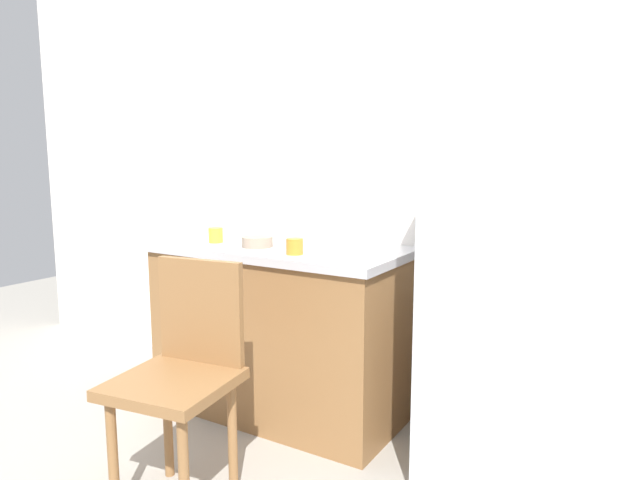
% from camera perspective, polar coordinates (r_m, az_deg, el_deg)
% --- Properties ---
extents(ground_plane, '(8.00, 8.00, 0.00)m').
position_cam_1_polar(ground_plane, '(2.48, -10.85, -22.50)').
color(ground_plane, '#9E998E').
extents(back_wall, '(4.80, 0.10, 2.47)m').
position_cam_1_polar(back_wall, '(2.94, 1.70, 7.75)').
color(back_wall, white).
rests_on(back_wall, ground_plane).
extents(cabinet_base, '(1.21, 0.60, 0.80)m').
position_cam_1_polar(cabinet_base, '(2.84, -3.84, -9.34)').
color(cabinet_base, olive).
rests_on(cabinet_base, ground_plane).
extents(countertop, '(1.25, 0.64, 0.04)m').
position_cam_1_polar(countertop, '(2.74, -3.93, -0.91)').
color(countertop, '#B7B7BC').
rests_on(countertop, cabinet_base).
extents(faucet, '(0.02, 0.02, 0.25)m').
position_cam_1_polar(faucet, '(2.93, -1.26, 2.57)').
color(faucet, '#B7B7BC').
rests_on(faucet, countertop).
extents(refrigerator, '(0.56, 0.64, 1.50)m').
position_cam_1_polar(refrigerator, '(2.30, 19.05, -5.19)').
color(refrigerator, silver).
rests_on(refrigerator, ground_plane).
extents(chair, '(0.45, 0.45, 0.89)m').
position_cam_1_polar(chair, '(2.17, -13.78, -12.71)').
color(chair, olive).
rests_on(chair, ground_plane).
extents(dish_tray, '(0.28, 0.20, 0.05)m').
position_cam_1_polar(dish_tray, '(2.62, 1.91, -0.35)').
color(dish_tray, white).
rests_on(dish_tray, countertop).
extents(terracotta_bowl, '(0.15, 0.15, 0.05)m').
position_cam_1_polar(terracotta_bowl, '(2.69, -6.39, -0.17)').
color(terracotta_bowl, gray).
rests_on(terracotta_bowl, countertop).
extents(cup_yellow, '(0.07, 0.07, 0.07)m').
position_cam_1_polar(cup_yellow, '(2.85, -10.54, 0.49)').
color(cup_yellow, yellow).
rests_on(cup_yellow, countertop).
extents(cup_orange, '(0.08, 0.08, 0.07)m').
position_cam_1_polar(cup_orange, '(2.47, -2.59, -0.65)').
color(cup_orange, orange).
rests_on(cup_orange, countertop).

